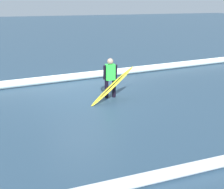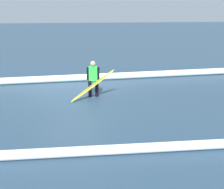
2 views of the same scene
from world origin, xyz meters
name	(u,v)px [view 1 (image 1 of 2)]	position (x,y,z in m)	size (l,w,h in m)	color
ground_plane	(81,94)	(0.00, 0.00, 0.00)	(120.99, 120.99, 0.00)	#263E52
surfer	(110,76)	(-0.93, 0.78, 0.82)	(0.52, 0.24, 1.47)	black
surfboard	(113,86)	(-0.89, 1.14, 0.56)	(1.87, 0.78, 1.15)	yellow
wave_crest_foreground	(84,76)	(-0.63, -1.90, 0.17)	(0.34, 0.34, 20.90)	white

